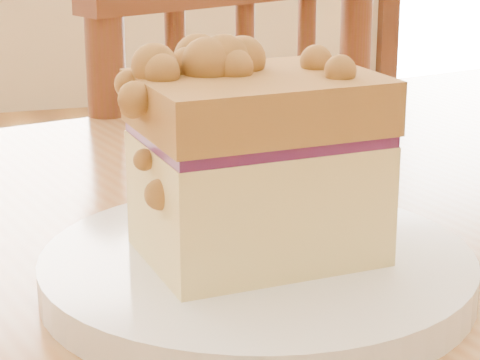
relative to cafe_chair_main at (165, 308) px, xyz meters
name	(u,v)px	position (x,y,z in m)	size (l,w,h in m)	color
cafe_chair_main	(165,308)	(0.00, 0.00, 0.00)	(0.54, 0.54, 0.91)	#592A18
plate	(257,271)	(-0.08, -0.61, 0.30)	(0.22, 0.22, 0.02)	white
cake_slice	(255,153)	(-0.08, -0.61, 0.36)	(0.13, 0.10, 0.11)	#F8E48C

